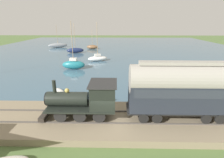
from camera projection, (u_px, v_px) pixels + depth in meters
ground_plane at (109, 126)px, 13.78m from camera, size 200.00×200.00×0.00m
harbor_water at (114, 48)px, 55.33m from camera, size 80.00×80.00×0.01m
rail_embankment at (109, 120)px, 14.13m from camera, size 5.90×56.00×0.66m
steam_locomotive at (89, 98)px, 13.56m from camera, size 2.48×5.89×2.99m
passenger_coach at (181, 88)px, 13.13m from camera, size 2.21×8.02×4.49m
sailboat_navy at (75, 50)px, 46.63m from camera, size 2.23×4.64×7.58m
sailboat_teal at (74, 64)px, 30.41m from camera, size 1.45×3.93×8.06m
sailboat_brown at (92, 47)px, 53.47m from camera, size 1.87×3.47×5.59m
sailboat_gray at (58, 45)px, 56.24m from camera, size 3.44×5.90×7.11m
sailboat_white at (98, 58)px, 36.80m from camera, size 2.64×4.33×7.88m
rowboat_near_shore at (157, 89)px, 20.99m from camera, size 1.58×2.43×0.42m
rowboat_off_pier at (59, 91)px, 20.21m from camera, size 2.28×2.04×0.39m
rowboat_far_out at (144, 75)px, 26.33m from camera, size 2.51×2.34×0.39m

